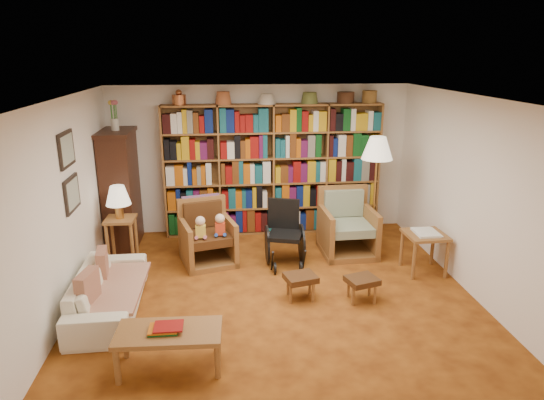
{
  "coord_description": "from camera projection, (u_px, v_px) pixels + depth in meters",
  "views": [
    {
      "loc": [
        -0.64,
        -5.58,
        3.0
      ],
      "look_at": [
        0.0,
        0.6,
        1.1
      ],
      "focal_mm": 32.0,
      "sensor_mm": 36.0,
      "label": 1
    }
  ],
  "objects": [
    {
      "name": "floor",
      "position": [
        277.0,
        295.0,
        6.25
      ],
      "size": [
        5.0,
        5.0,
        0.0
      ],
      "primitive_type": "plane",
      "color": "#A35819",
      "rests_on": "ground"
    },
    {
      "name": "table_lamp",
      "position": [
        118.0,
        196.0,
        6.94
      ],
      "size": [
        0.36,
        0.36,
        0.48
      ],
      "color": "#BB853C",
      "rests_on": "side_table_lamp"
    },
    {
      "name": "ceiling",
      "position": [
        277.0,
        98.0,
        5.52
      ],
      "size": [
        5.0,
        5.0,
        0.0
      ],
      "primitive_type": "plane",
      "rotation": [
        3.14,
        0.0,
        0.0
      ],
      "color": "silver",
      "rests_on": "wall_back"
    },
    {
      "name": "wall_left",
      "position": [
        64.0,
        209.0,
        5.63
      ],
      "size": [
        0.0,
        5.0,
        5.0
      ],
      "primitive_type": "plane",
      "rotation": [
        1.57,
        0.0,
        1.57
      ],
      "color": "white",
      "rests_on": "floor"
    },
    {
      "name": "footstool_b",
      "position": [
        362.0,
        282.0,
        6.04
      ],
      "size": [
        0.44,
        0.41,
        0.31
      ],
      "color": "#4B2D14",
      "rests_on": "floor"
    },
    {
      "name": "curio_cabinet",
      "position": [
        121.0,
        188.0,
        7.65
      ],
      "size": [
        0.5,
        0.95,
        2.4
      ],
      "color": "#331B0D",
      "rests_on": "floor"
    },
    {
      "name": "side_table_papers",
      "position": [
        425.0,
        239.0,
        6.79
      ],
      "size": [
        0.56,
        0.56,
        0.61
      ],
      "color": "#955E2E",
      "rests_on": "floor"
    },
    {
      "name": "floor_lamp",
      "position": [
        377.0,
        153.0,
        7.34
      ],
      "size": [
        0.47,
        0.47,
        1.79
      ],
      "color": "#BB853C",
      "rests_on": "floor"
    },
    {
      "name": "armchair_sage",
      "position": [
        346.0,
        228.0,
        7.55
      ],
      "size": [
        0.82,
        0.86,
        1.0
      ],
      "color": "#955E2E",
      "rests_on": "floor"
    },
    {
      "name": "cushion_right",
      "position": [
        88.0,
        291.0,
        5.4
      ],
      "size": [
        0.19,
        0.41,
        0.39
      ],
      "primitive_type": "cube",
      "rotation": [
        0.0,
        0.0,
        -0.19
      ],
      "color": "maroon",
      "rests_on": "sofa"
    },
    {
      "name": "coffee_table",
      "position": [
        169.0,
        335.0,
        4.72
      ],
      "size": [
        1.04,
        0.55,
        0.47
      ],
      "color": "#955E2E",
      "rests_on": "floor"
    },
    {
      "name": "wheelchair",
      "position": [
        285.0,
        235.0,
        7.11
      ],
      "size": [
        0.57,
        0.76,
        0.95
      ],
      "color": "black",
      "rests_on": "floor"
    },
    {
      "name": "bookshelf",
      "position": [
        273.0,
        166.0,
        8.14
      ],
      "size": [
        3.6,
        0.3,
        2.42
      ],
      "color": "#955E2E",
      "rests_on": "floor"
    },
    {
      "name": "framed_pictures",
      "position": [
        69.0,
        172.0,
        5.81
      ],
      "size": [
        0.03,
        0.52,
        0.97
      ],
      "color": "black",
      "rests_on": "wall_left"
    },
    {
      "name": "sofa_throw",
      "position": [
        112.0,
        288.0,
        5.8
      ],
      "size": [
        0.73,
        1.34,
        0.04
      ],
      "primitive_type": "cube",
      "rotation": [
        0.0,
        0.0,
        -0.01
      ],
      "color": "beige",
      "rests_on": "sofa"
    },
    {
      "name": "armchair_leather",
      "position": [
        208.0,
        236.0,
        7.21
      ],
      "size": [
        0.93,
        0.95,
        0.94
      ],
      "color": "#955E2E",
      "rests_on": "floor"
    },
    {
      "name": "wall_right",
      "position": [
        473.0,
        197.0,
        6.13
      ],
      "size": [
        0.0,
        5.0,
        5.0
      ],
      "primitive_type": "plane",
      "rotation": [
        1.57,
        0.0,
        -1.57
      ],
      "color": "white",
      "rests_on": "floor"
    },
    {
      "name": "side_table_lamp",
      "position": [
        121.0,
        230.0,
        7.09
      ],
      "size": [
        0.43,
        0.43,
        0.69
      ],
      "color": "#955E2E",
      "rests_on": "floor"
    },
    {
      "name": "sofa",
      "position": [
        109.0,
        291.0,
        5.81
      ],
      "size": [
        1.78,
        0.73,
        0.52
      ],
      "primitive_type": "imported",
      "rotation": [
        0.0,
        0.0,
        1.59
      ],
      "color": "#F0E8CB",
      "rests_on": "floor"
    },
    {
      "name": "footstool_a",
      "position": [
        301.0,
        279.0,
        6.09
      ],
      "size": [
        0.45,
        0.41,
        0.32
      ],
      "color": "#4B2D14",
      "rests_on": "floor"
    },
    {
      "name": "wall_back",
      "position": [
        260.0,
        159.0,
        8.26
      ],
      "size": [
        5.0,
        0.0,
        5.0
      ],
      "primitive_type": "plane",
      "rotation": [
        1.57,
        0.0,
        0.0
      ],
      "color": "white",
      "rests_on": "floor"
    },
    {
      "name": "wall_front",
      "position": [
        316.0,
        305.0,
        3.5
      ],
      "size": [
        5.0,
        0.0,
        5.0
      ],
      "primitive_type": "plane",
      "rotation": [
        -1.57,
        0.0,
        0.0
      ],
      "color": "white",
      "rests_on": "floor"
    },
    {
      "name": "cushion_left",
      "position": [
        102.0,
        265.0,
        6.07
      ],
      "size": [
        0.16,
        0.37,
        0.36
      ],
      "primitive_type": "cube",
      "rotation": [
        0.0,
        0.0,
        0.14
      ],
      "color": "maroon",
      "rests_on": "sofa"
    }
  ]
}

